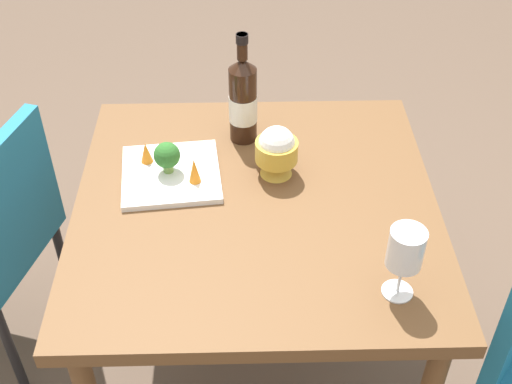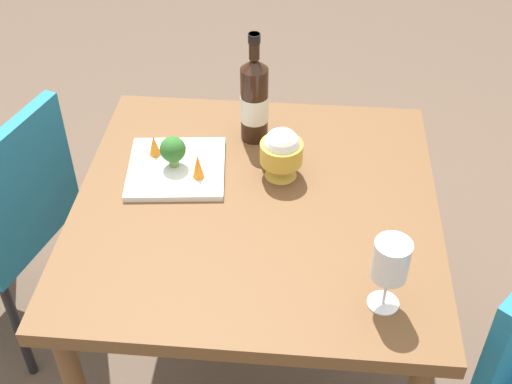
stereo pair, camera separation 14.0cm
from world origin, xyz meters
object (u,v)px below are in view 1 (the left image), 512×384
(rice_bowl, at_px, (277,151))
(broccoli_floret, at_px, (167,156))
(serving_plate, at_px, (171,174))
(wine_glass, at_px, (406,250))
(carrot_garnish_left, at_px, (194,170))
(wine_bottle, at_px, (243,100))
(carrot_garnish_right, at_px, (146,152))

(rice_bowl, height_order, broccoli_floret, rice_bowl)
(rice_bowl, height_order, serving_plate, rice_bowl)
(wine_glass, xyz_separation_m, broccoli_floret, (0.52, -0.41, -0.06))
(wine_glass, distance_m, serving_plate, 0.67)
(wine_glass, distance_m, carrot_garnish_left, 0.59)
(wine_glass, relative_size, carrot_garnish_left, 2.57)
(wine_glass, bearing_deg, rice_bowl, -59.72)
(wine_bottle, relative_size, carrot_garnish_left, 4.55)
(serving_plate, relative_size, broccoli_floret, 3.20)
(rice_bowl, distance_m, carrot_garnish_right, 0.34)
(wine_bottle, xyz_separation_m, carrot_garnish_right, (0.25, 0.12, -0.08))
(carrot_garnish_left, bearing_deg, serving_plate, -31.61)
(serving_plate, bearing_deg, rice_bowl, -178.65)
(wine_bottle, relative_size, rice_bowl, 2.24)
(rice_bowl, xyz_separation_m, broccoli_floret, (0.28, 0.00, -0.01))
(wine_glass, relative_size, carrot_garnish_right, 3.05)
(wine_bottle, relative_size, wine_glass, 1.77)
(broccoli_floret, bearing_deg, carrot_garnish_left, 148.97)
(wine_glass, relative_size, rice_bowl, 1.26)
(broccoli_floret, xyz_separation_m, carrot_garnish_right, (0.06, -0.04, -0.02))
(carrot_garnish_left, distance_m, carrot_garnish_right, 0.16)
(rice_bowl, relative_size, carrot_garnish_left, 2.03)
(wine_glass, height_order, serving_plate, wine_glass)
(wine_glass, relative_size, broccoli_floret, 2.09)
(wine_glass, height_order, broccoli_floret, wine_glass)
(rice_bowl, xyz_separation_m, carrot_garnish_right, (0.34, -0.04, -0.03))
(wine_glass, xyz_separation_m, serving_plate, (0.51, -0.41, -0.12))
(wine_bottle, bearing_deg, serving_plate, 41.39)
(carrot_garnish_right, bearing_deg, wine_bottle, -154.36)
(carrot_garnish_left, relative_size, carrot_garnish_right, 1.19)
(serving_plate, bearing_deg, wine_bottle, -138.61)
(serving_plate, relative_size, carrot_garnish_right, 4.67)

